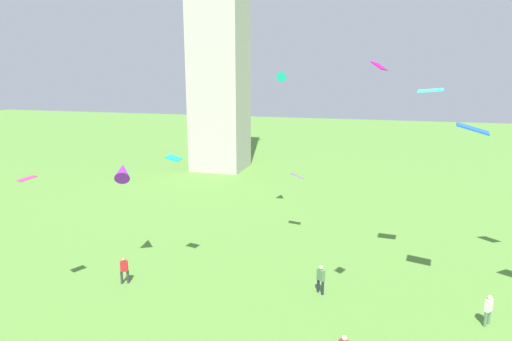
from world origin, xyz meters
name	(u,v)px	position (x,y,z in m)	size (l,w,h in m)	color
person_0	(124,269)	(-9.46, 16.88, 0.98)	(0.52, 0.43, 1.73)	#2D3338
person_3	(321,278)	(2.63, 18.90, 1.02)	(0.53, 0.51, 1.80)	#1E2333
person_5	(488,308)	(11.54, 17.82, 0.99)	(0.48, 0.52, 1.74)	#51754C
kite_flying_0	(379,66)	(5.29, 14.29, 13.32)	(0.73, 0.94, 0.39)	#C10988
kite_flying_1	(27,178)	(-12.66, 13.30, 7.47)	(0.94, 1.07, 0.23)	#DB317B
kite_flying_2	(431,90)	(8.25, 22.44, 12.01)	(1.54, 1.18, 0.28)	#37E9E7
kite_flying_5	(123,171)	(-10.48, 19.01, 6.74)	(1.64, 1.94, 1.53)	purple
kite_flying_6	(297,176)	(-0.54, 27.91, 5.02)	(1.14, 0.76, 0.66)	#9729F1
kite_flying_7	(174,158)	(-6.76, 18.96, 7.83)	(1.01, 0.75, 0.35)	#13DBB3
kite_flying_8	(283,75)	(-2.48, 31.03, 12.83)	(0.92, 1.43, 1.17)	#1CC6C4
kite_flying_9	(473,129)	(10.13, 19.31, 10.20)	(1.71, 1.31, 0.54)	blue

